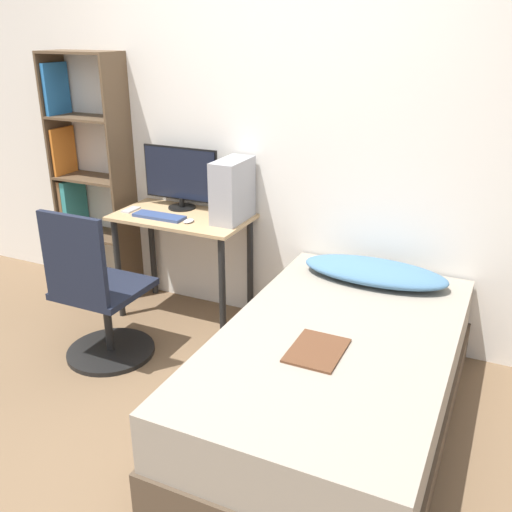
{
  "coord_description": "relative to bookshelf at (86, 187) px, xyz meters",
  "views": [
    {
      "loc": [
        1.47,
        -1.84,
        1.94
      ],
      "look_at": [
        0.22,
        0.82,
        0.75
      ],
      "focal_mm": 40.0,
      "sensor_mm": 36.0,
      "label": 1
    }
  ],
  "objects": [
    {
      "name": "bookshelf",
      "position": [
        0.0,
        0.0,
        0.0
      ],
      "size": [
        0.58,
        0.28,
        1.78
      ],
      "color": "brown",
      "rests_on": "ground_plane"
    },
    {
      "name": "wall_back",
      "position": [
        1.46,
        0.16,
        0.44
      ],
      "size": [
        8.0,
        0.05,
        2.5
      ],
      "color": "silver",
      "rests_on": "ground_plane"
    },
    {
      "name": "bed",
      "position": [
        2.25,
        -0.83,
        -0.55
      ],
      "size": [
        1.13,
        1.94,
        0.53
      ],
      "color": "#4C3D2D",
      "rests_on": "ground_plane"
    },
    {
      "name": "ground_plane",
      "position": [
        1.46,
        -1.38,
        -0.81
      ],
      "size": [
        14.0,
        14.0,
        0.0
      ],
      "primitive_type": "plane",
      "color": "brown"
    },
    {
      "name": "magazine",
      "position": [
        2.21,
        -1.02,
        -0.28
      ],
      "size": [
        0.24,
        0.32,
        0.01
      ],
      "color": "#56331E",
      "rests_on": "bed"
    },
    {
      "name": "office_chair",
      "position": [
        0.76,
        -0.84,
        -0.44
      ],
      "size": [
        0.55,
        0.55,
        0.99
      ],
      "color": "black",
      "rests_on": "ground_plane"
    },
    {
      "name": "monitor",
      "position": [
        0.83,
        0.03,
        0.16
      ],
      "size": [
        0.57,
        0.19,
        0.43
      ],
      "color": "black",
      "rests_on": "desk"
    },
    {
      "name": "phone",
      "position": [
        0.53,
        -0.17,
        -0.06
      ],
      "size": [
        0.07,
        0.14,
        0.01
      ],
      "color": "#B7B7BC",
      "rests_on": "desk"
    },
    {
      "name": "pc_tower",
      "position": [
        1.27,
        -0.05,
        0.14
      ],
      "size": [
        0.17,
        0.35,
        0.4
      ],
      "color": "#99999E",
      "rests_on": "desk"
    },
    {
      "name": "desk",
      "position": [
        0.92,
        -0.12,
        -0.21
      ],
      "size": [
        0.92,
        0.51,
        0.75
      ],
      "color": "tan",
      "rests_on": "ground_plane"
    },
    {
      "name": "keyboard",
      "position": [
        0.8,
        -0.22,
        -0.05
      ],
      "size": [
        0.36,
        0.12,
        0.02
      ],
      "color": "#33477A",
      "rests_on": "desk"
    },
    {
      "name": "mouse",
      "position": [
        1.03,
        -0.22,
        -0.05
      ],
      "size": [
        0.06,
        0.09,
        0.02
      ],
      "color": "silver",
      "rests_on": "desk"
    },
    {
      "name": "pillow",
      "position": [
        2.25,
        -0.12,
        -0.23
      ],
      "size": [
        0.86,
        0.36,
        0.11
      ],
      "color": "teal",
      "rests_on": "bed"
    }
  ]
}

